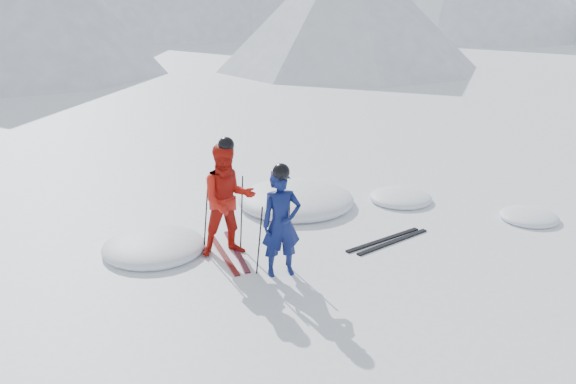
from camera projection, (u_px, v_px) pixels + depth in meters
name	position (u px, v px, depth m)	size (l,w,h in m)	color
ground	(393.00, 244.00, 10.53)	(160.00, 160.00, 0.00)	white
skier_blue	(281.00, 224.00, 9.21)	(0.61, 0.40, 1.67)	#0D174F
skier_red	(228.00, 200.00, 9.88)	(0.92, 0.71, 1.89)	#B8180E
pole_blue_left	(259.00, 241.00, 9.29)	(0.02, 0.02, 1.12)	black
pole_blue_right	(288.00, 232.00, 9.62)	(0.02, 0.02, 1.12)	black
pole_red_left	(206.00, 216.00, 10.06)	(0.02, 0.02, 1.26)	black
pole_red_right	(242.00, 212.00, 10.24)	(0.02, 0.02, 1.26)	black
ski_worn_left	(223.00, 254.00, 10.13)	(0.09, 1.70, 0.03)	black
ski_worn_right	(236.00, 251.00, 10.24)	(0.09, 1.70, 0.03)	black
ski_loose_a	(383.00, 240.00, 10.68)	(0.09, 1.70, 0.03)	black
ski_loose_b	(393.00, 242.00, 10.59)	(0.09, 1.70, 0.03)	black
snow_lumps	(292.00, 215.00, 11.87)	(8.15, 4.53, 0.52)	white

